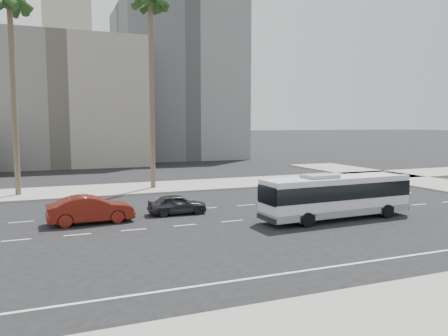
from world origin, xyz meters
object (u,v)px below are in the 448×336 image
palm_near (150,5)px  car_b (91,209)px  palm_mid (9,7)px  car_a (177,204)px  city_bus (336,195)px

palm_near → car_b: bearing=-118.0°
palm_near → palm_mid: size_ratio=1.08×
car_a → palm_mid: palm_mid is taller
city_bus → palm_near: (-7.86, 16.86, 14.89)m
city_bus → car_a: city_bus is taller
palm_mid → car_a: bearing=-48.7°
car_b → palm_mid: 19.46m
car_a → palm_mid: size_ratio=0.23×
car_b → city_bus: bearing=-110.4°
car_a → palm_mid: (-10.27, 11.70, 14.47)m
car_a → palm_mid: 21.25m
city_bus → palm_near: 23.83m
city_bus → car_a: (-8.84, 5.18, -0.85)m
car_b → palm_near: 20.90m
car_b → palm_mid: palm_mid is taller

